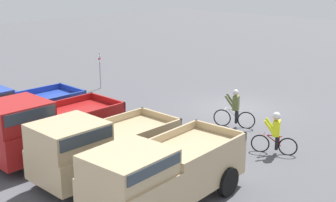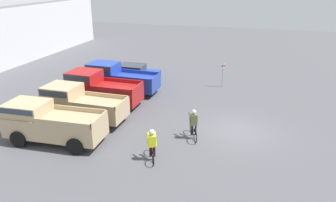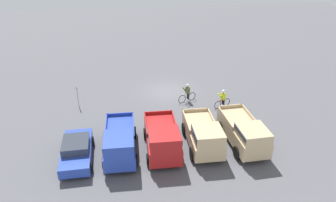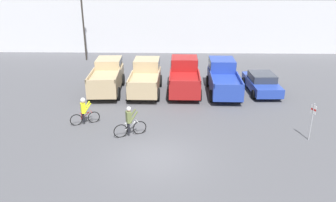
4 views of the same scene
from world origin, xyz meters
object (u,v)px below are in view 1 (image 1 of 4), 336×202
object	(u,v)px
pickup_truck_2	(45,126)
pickup_truck_1	(97,146)
pickup_truck_0	(160,173)
cyclist_0	(235,109)
cyclist_1	(275,132)
pickup_truck_3	(7,111)
fire_lane_sign	(100,67)

from	to	relation	value
pickup_truck_2	pickup_truck_1	bearing A→B (deg)	-177.65
pickup_truck_0	pickup_truck_2	distance (m)	5.62
pickup_truck_1	pickup_truck_2	xyz separation A→B (m)	(2.80, 0.12, 0.03)
cyclist_0	cyclist_1	size ratio (longest dim) A/B	1.04
pickup_truck_3	cyclist_1	world-z (taller)	pickup_truck_3
pickup_truck_2	cyclist_0	distance (m)	7.90
pickup_truck_0	pickup_truck_2	bearing A→B (deg)	0.70
pickup_truck_1	fire_lane_sign	world-z (taller)	pickup_truck_1
pickup_truck_2	cyclist_0	size ratio (longest dim) A/B	2.95
pickup_truck_1	cyclist_1	size ratio (longest dim) A/B	3.08
pickup_truck_1	fire_lane_sign	bearing A→B (deg)	-39.24
pickup_truck_1	cyclist_1	distance (m)	6.51
pickup_truck_0	cyclist_1	bearing A→B (deg)	-91.90
pickup_truck_0	fire_lane_sign	xyz separation A→B (m)	(11.91, -7.47, 0.10)
pickup_truck_0	pickup_truck_3	xyz separation A→B (m)	(8.43, 0.02, -0.01)
cyclist_0	fire_lane_sign	distance (m)	9.34
pickup_truck_3	cyclist_1	xyz separation A→B (m)	(-8.62, -5.83, -0.29)
pickup_truck_2	fire_lane_sign	size ratio (longest dim) A/B	2.46
pickup_truck_3	cyclist_0	bearing A→B (deg)	-128.91
pickup_truck_3	cyclist_0	world-z (taller)	pickup_truck_3
pickup_truck_1	cyclist_0	bearing A→B (deg)	-91.90
pickup_truck_0	fire_lane_sign	size ratio (longest dim) A/B	2.62
cyclist_0	fire_lane_sign	bearing A→B (deg)	-1.58
cyclist_1	pickup_truck_1	bearing A→B (deg)	62.40
pickup_truck_1	pickup_truck_3	distance (m)	5.61
fire_lane_sign	pickup_truck_1	bearing A→B (deg)	140.76
pickup_truck_2	pickup_truck_3	distance (m)	2.80
cyclist_1	fire_lane_sign	distance (m)	12.23
pickup_truck_0	pickup_truck_1	xyz separation A→B (m)	(2.82, -0.05, 0.01)
pickup_truck_1	cyclist_0	size ratio (longest dim) A/B	2.96
pickup_truck_3	pickup_truck_2	bearing A→B (deg)	179.08
cyclist_1	pickup_truck_2	bearing A→B (deg)	45.31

